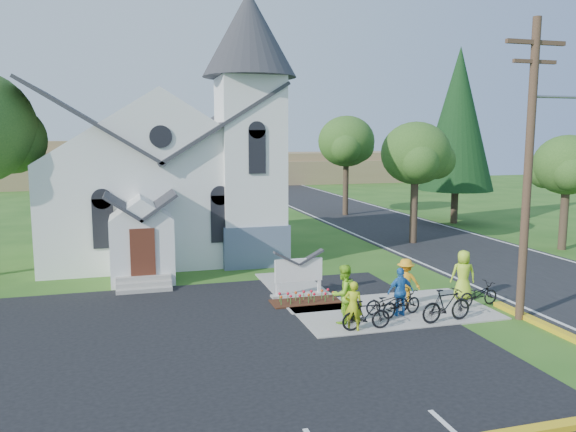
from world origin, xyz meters
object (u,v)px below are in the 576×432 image
object	(u,v)px
cyclist_1	(344,294)
cyclist_3	(405,282)
bike_3	(446,305)
cyclist_0	(353,306)
bike_0	(387,302)
church_sign	(299,271)
cyclist_2	(400,292)
bike_2	(401,303)
cyclist_4	(463,275)
utility_pole	(530,161)
bike_4	(478,294)
bike_1	(366,315)

from	to	relation	value
cyclist_1	cyclist_3	world-z (taller)	cyclist_1
bike_3	cyclist_0	bearing A→B (deg)	82.84
bike_0	bike_3	world-z (taller)	bike_3
church_sign	cyclist_2	xyz separation A→B (m)	(2.66, -3.36, -0.13)
cyclist_3	bike_2	bearing A→B (deg)	70.08
church_sign	cyclist_2	distance (m)	4.29
cyclist_4	utility_pole	bearing A→B (deg)	122.86
cyclist_2	bike_2	distance (m)	0.40
bike_0	cyclist_4	size ratio (longest dim) A/B	0.86
bike_3	cyclist_2	bearing A→B (deg)	42.86
cyclist_2	bike_4	world-z (taller)	cyclist_2
church_sign	bike_2	bearing A→B (deg)	-52.09
church_sign	cyclist_4	xyz separation A→B (m)	(5.90, -2.17, -0.03)
cyclist_0	cyclist_4	distance (m)	5.78
cyclist_4	bike_4	distance (m)	1.13
bike_0	bike_4	bearing A→B (deg)	-92.07
bike_4	utility_pole	bearing A→B (deg)	-164.91
cyclist_2	bike_4	distance (m)	3.26
utility_pole	bike_1	xyz separation A→B (m)	(-5.63, 0.30, -4.86)
bike_1	bike_4	xyz separation A→B (m)	(4.96, 1.21, -0.04)
cyclist_1	cyclist_3	bearing A→B (deg)	-179.06
cyclist_1	bike_2	xyz separation A→B (m)	(2.18, 0.10, -0.53)
bike_2	bike_4	distance (m)	3.24
church_sign	bike_0	distance (m)	3.90
bike_3	cyclist_4	bearing A→B (deg)	-48.28
bike_0	cyclist_0	bearing A→B (deg)	123.49
utility_pole	cyclist_2	size ratio (longest dim) A/B	5.92
cyclist_0	bike_3	world-z (taller)	cyclist_0
cyclist_0	bike_2	bearing A→B (deg)	-133.85
church_sign	cyclist_0	size ratio (longest dim) A/B	1.37
bike_0	cyclist_2	xyz separation A→B (m)	(0.36, -0.26, 0.42)
cyclist_0	cyclist_3	bearing A→B (deg)	-121.07
cyclist_1	cyclist_4	bearing A→B (deg)	171.99
utility_pole	bike_0	bearing A→B (deg)	159.37
cyclist_0	cyclist_3	xyz separation A→B (m)	(2.89, 2.01, 0.06)
utility_pole	cyclist_2	xyz separation A→B (m)	(-3.90, 1.34, -4.51)
cyclist_0	bike_4	bearing A→B (deg)	-144.29
bike_3	bike_2	bearing A→B (deg)	44.73
cyclist_0	cyclist_2	size ratio (longest dim) A/B	0.95
bike_3	bike_1	bearing A→B (deg)	84.57
cyclist_1	bike_2	distance (m)	2.25
church_sign	bike_2	distance (m)	4.38
cyclist_3	bike_4	distance (m)	2.68
bike_1	cyclist_3	world-z (taller)	cyclist_3
cyclist_0	bike_4	distance (m)	5.50
cyclist_0	cyclist_1	world-z (taller)	cyclist_1
cyclist_0	bike_0	xyz separation A→B (m)	(1.78, 1.20, -0.38)
bike_0	bike_2	size ratio (longest dim) A/B	0.93
cyclist_0	cyclist_3	distance (m)	3.52
church_sign	bike_1	size ratio (longest dim) A/B	1.34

